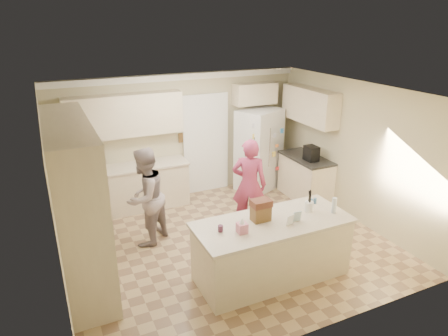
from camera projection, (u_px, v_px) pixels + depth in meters
name	position (u px, v px, depth m)	size (l,w,h in m)	color
floor	(227.00, 244.00, 6.86)	(5.20, 4.60, 0.02)	tan
ceiling	(228.00, 91.00, 5.93)	(5.20, 4.60, 0.02)	white
wall_back	(180.00, 136.00, 8.35)	(5.20, 0.02, 2.60)	beige
wall_front	(316.00, 242.00, 4.44)	(5.20, 0.02, 2.60)	beige
wall_left	(53.00, 203.00, 5.37)	(0.02, 4.60, 2.60)	beige
wall_right	(354.00, 151.00, 7.42)	(0.02, 4.60, 2.60)	beige
crown_back	(179.00, 77.00, 7.88)	(5.20, 0.08, 0.12)	white
pantry_bank	(76.00, 201.00, 5.71)	(0.60, 2.60, 2.35)	beige
back_base_cab	(132.00, 189.00, 7.95)	(2.20, 0.60, 0.88)	beige
back_countertop	(131.00, 167.00, 7.77)	(2.24, 0.63, 0.04)	beige
back_upper_cab	(125.00, 115.00, 7.53)	(2.20, 0.35, 0.80)	beige
doorway_opening	(205.00, 145.00, 8.63)	(0.90, 0.06, 2.10)	black
doorway_casing	(206.00, 145.00, 8.60)	(1.02, 0.03, 2.22)	white
wall_frame_upper	(182.00, 125.00, 8.24)	(0.15, 0.02, 0.20)	brown
wall_frame_lower	(182.00, 138.00, 8.34)	(0.15, 0.02, 0.20)	brown
refrigerator	(259.00, 150.00, 8.79)	(0.90, 0.70, 1.80)	white
fridge_seam	(267.00, 155.00, 8.49)	(0.01, 0.02, 1.78)	gray
fridge_dispenser	(258.00, 145.00, 8.31)	(0.22, 0.03, 0.35)	black
fridge_handle_l	(265.00, 148.00, 8.41)	(0.02, 0.02, 0.85)	silver
fridge_handle_r	(270.00, 148.00, 8.45)	(0.02, 0.02, 0.85)	silver
over_fridge_cab	(255.00, 94.00, 8.56)	(0.95, 0.35, 0.45)	beige
right_base_cab	(305.00, 178.00, 8.45)	(0.60, 1.20, 0.88)	beige
right_countertop	(306.00, 158.00, 8.28)	(0.63, 1.24, 0.04)	#2D2B28
right_upper_cab	(310.00, 106.00, 8.13)	(0.35, 1.50, 0.70)	beige
coffee_maker	(311.00, 153.00, 8.04)	(0.22, 0.28, 0.30)	black
island_base	(272.00, 250.00, 5.85)	(2.20, 0.90, 0.88)	beige
island_top	(273.00, 223.00, 5.68)	(2.28, 0.96, 0.05)	beige
utensil_crock	(309.00, 206.00, 5.94)	(0.13, 0.13, 0.15)	white
tissue_box	(242.00, 228.00, 5.35)	(0.13, 0.13, 0.14)	pink
tissue_plume	(242.00, 221.00, 5.31)	(0.08, 0.08, 0.08)	white
dollhouse_body	(261.00, 213.00, 5.66)	(0.26, 0.18, 0.22)	brown
dollhouse_roof	(261.00, 203.00, 5.60)	(0.28, 0.20, 0.10)	#592D1E
jam_jar	(220.00, 228.00, 5.39)	(0.07, 0.07, 0.09)	#59263F
greeting_card_a	(290.00, 220.00, 5.53)	(0.12, 0.01, 0.16)	white
greeting_card_b	(297.00, 216.00, 5.64)	(0.12, 0.01, 0.16)	silver
water_bottle	(334.00, 205.00, 5.88)	(0.07, 0.07, 0.24)	silver
shaker_salt	(311.00, 202.00, 6.17)	(0.05, 0.05, 0.09)	#3E6893
shaker_pepper	(315.00, 201.00, 6.19)	(0.05, 0.05, 0.09)	#3E6893
teen_boy	(145.00, 197.00, 6.61)	(0.82, 0.64, 1.69)	gray
teen_girl	(249.00, 185.00, 7.10)	(0.62, 0.41, 1.69)	#A52E69
fridge_magnets	(267.00, 155.00, 8.49)	(0.76, 0.02, 1.44)	tan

